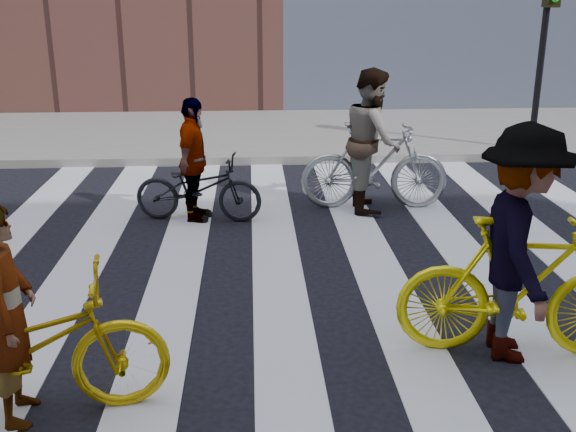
{
  "coord_description": "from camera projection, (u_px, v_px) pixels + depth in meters",
  "views": [
    {
      "loc": [
        -0.82,
        -6.65,
        2.9
      ],
      "look_at": [
        -0.43,
        0.3,
        0.6
      ],
      "focal_mm": 42.0,
      "sensor_mm": 36.0,
      "label": 1
    }
  ],
  "objects": [
    {
      "name": "rider_rear",
      "position": [
        193.0,
        160.0,
        8.81
      ],
      "size": [
        0.55,
        1.02,
        1.65
      ],
      "primitive_type": "imported",
      "rotation": [
        0.0,
        0.0,
        1.41
      ],
      "color": "slate",
      "rests_on": "ground"
    },
    {
      "name": "rider_mid",
      "position": [
        372.0,
        140.0,
        9.26
      ],
      "size": [
        0.79,
        0.99,
        1.97
      ],
      "primitive_type": "imported",
      "rotation": [
        0.0,
        0.0,
        1.52
      ],
      "color": "slate",
      "rests_on": "ground"
    },
    {
      "name": "rider_left",
      "position": [
        7.0,
        315.0,
        4.61
      ],
      "size": [
        0.47,
        0.64,
        1.61
      ],
      "primitive_type": "imported",
      "rotation": [
        0.0,
        0.0,
        1.73
      ],
      "color": "slate",
      "rests_on": "ground"
    },
    {
      "name": "traffic_signal",
      "position": [
        546.0,
        31.0,
        11.82
      ],
      "size": [
        0.22,
        0.42,
        3.33
      ],
      "color": "black",
      "rests_on": "ground"
    },
    {
      "name": "rider_right",
      "position": [
        520.0,
        245.0,
        5.4
      ],
      "size": [
        0.91,
        1.36,
        1.97
      ],
      "primitive_type": "imported",
      "rotation": [
        0.0,
        0.0,
        1.42
      ],
      "color": "slate",
      "rests_on": "ground"
    },
    {
      "name": "zebra_crosswalk",
      "position": [
        329.0,
        276.0,
        7.26
      ],
      "size": [
        8.25,
        10.0,
        0.01
      ],
      "color": "silver",
      "rests_on": "ground"
    },
    {
      "name": "bike_dark_rear",
      "position": [
        198.0,
        188.0,
        8.94
      ],
      "size": [
        1.77,
        0.85,
        0.89
      ],
      "primitive_type": "imported",
      "rotation": [
        0.0,
        0.0,
        1.41
      ],
      "color": "black",
      "rests_on": "ground"
    },
    {
      "name": "bike_yellow_left",
      "position": [
        20.0,
        349.0,
        4.7
      ],
      "size": [
        2.14,
        1.03,
        1.08
      ],
      "primitive_type": "imported",
      "rotation": [
        0.0,
        0.0,
        1.73
      ],
      "color": "gold",
      "rests_on": "ground"
    },
    {
      "name": "bike_silver_mid",
      "position": [
        375.0,
        166.0,
        9.38
      ],
      "size": [
        2.08,
        0.68,
        1.23
      ],
      "primitive_type": "imported",
      "rotation": [
        0.0,
        0.0,
        1.52
      ],
      "color": "#A8ACB2",
      "rests_on": "ground"
    },
    {
      "name": "sidewalk_far",
      "position": [
        289.0,
        133.0,
        14.34
      ],
      "size": [
        100.0,
        5.0,
        0.15
      ],
      "primitive_type": "cube",
      "color": "gray",
      "rests_on": "ground"
    },
    {
      "name": "bike_yellow_right",
      "position": [
        521.0,
        288.0,
        5.52
      ],
      "size": [
        2.07,
        0.85,
        1.21
      ],
      "primitive_type": "imported",
      "rotation": [
        0.0,
        0.0,
        1.42
      ],
      "color": "#FFEC0E",
      "rests_on": "ground"
    },
    {
      "name": "ground",
      "position": [
        329.0,
        276.0,
        7.26
      ],
      "size": [
        100.0,
        100.0,
        0.0
      ],
      "primitive_type": "plane",
      "color": "black",
      "rests_on": "ground"
    }
  ]
}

